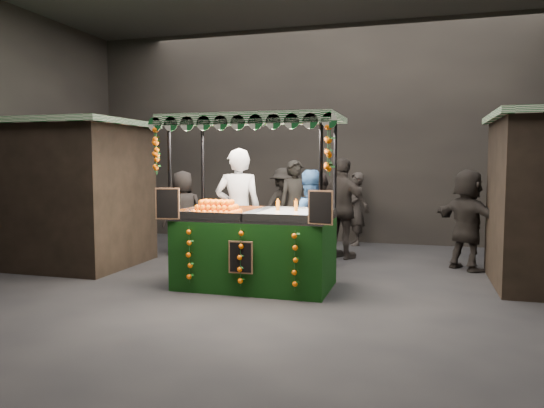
# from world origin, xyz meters

# --- Properties ---
(ground) EXTENTS (12.00, 12.00, 0.00)m
(ground) POSITION_xyz_m (0.00, 0.00, 0.00)
(ground) COLOR black
(ground) RESTS_ON ground
(market_hall) EXTENTS (12.10, 10.10, 5.05)m
(market_hall) POSITION_xyz_m (0.00, 0.00, 3.38)
(market_hall) COLOR black
(market_hall) RESTS_ON ground
(neighbour_stall_left) EXTENTS (3.00, 2.20, 2.60)m
(neighbour_stall_left) POSITION_xyz_m (-4.40, 1.00, 1.31)
(neighbour_stall_left) COLOR black
(neighbour_stall_left) RESTS_ON ground
(juice_stall) EXTENTS (2.61, 1.54, 2.53)m
(juice_stall) POSITION_xyz_m (-0.43, 0.26, 0.79)
(juice_stall) COLOR #0B330B
(juice_stall) RESTS_ON ground
(vendor_grey) EXTENTS (0.87, 0.69, 2.09)m
(vendor_grey) POSITION_xyz_m (-0.98, 1.06, 1.04)
(vendor_grey) COLOR gray
(vendor_grey) RESTS_ON ground
(vendor_blue) EXTENTS (1.01, 0.90, 1.74)m
(vendor_blue) POSITION_xyz_m (0.16, 1.32, 0.87)
(vendor_blue) COLOR navy
(vendor_blue) RESTS_ON ground
(shopper_0) EXTENTS (0.82, 0.71, 1.90)m
(shopper_0) POSITION_xyz_m (-0.55, 3.37, 0.95)
(shopper_0) COLOR black
(shopper_0) RESTS_ON ground
(shopper_1) EXTENTS (1.03, 1.02, 1.68)m
(shopper_1) POSITION_xyz_m (0.19, 1.94, 0.84)
(shopper_1) COLOR black
(shopper_1) RESTS_ON ground
(shopper_2) EXTENTS (1.23, 0.93, 1.95)m
(shopper_2) POSITION_xyz_m (0.49, 2.91, 0.97)
(shopper_2) COLOR #292422
(shopper_2) RESTS_ON ground
(shopper_3) EXTENTS (1.16, 1.29, 1.73)m
(shopper_3) POSITION_xyz_m (-0.99, 4.11, 0.87)
(shopper_3) COLOR black
(shopper_3) RESTS_ON ground
(shopper_4) EXTENTS (0.98, 0.90, 1.69)m
(shopper_4) POSITION_xyz_m (-2.70, 2.53, 0.84)
(shopper_4) COLOR #2C2624
(shopper_4) RESTS_ON ground
(shopper_5) EXTENTS (1.49, 1.53, 1.74)m
(shopper_5) POSITION_xyz_m (2.71, 2.45, 0.87)
(shopper_5) COLOR black
(shopper_5) RESTS_ON ground
(shopper_6) EXTENTS (0.54, 0.68, 1.63)m
(shopper_6) POSITION_xyz_m (0.54, 4.60, 0.82)
(shopper_6) COLOR #2E2925
(shopper_6) RESTS_ON ground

